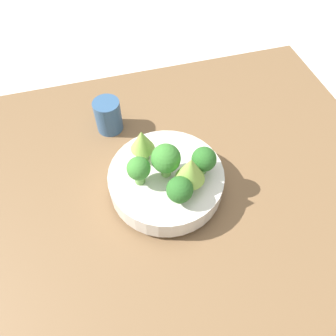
{
  "coord_description": "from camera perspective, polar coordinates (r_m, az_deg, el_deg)",
  "views": [
    {
      "loc": [
        -0.11,
        -0.45,
        0.72
      ],
      "look_at": [
        0.0,
        -0.03,
        0.13
      ],
      "focal_mm": 35.0,
      "sensor_mm": 36.0,
      "label": 1
    }
  ],
  "objects": [
    {
      "name": "cup",
      "position": [
        0.91,
        -10.37,
        8.94
      ],
      "size": [
        0.07,
        0.07,
        0.09
      ],
      "color": "#33567F",
      "rests_on": "table"
    },
    {
      "name": "table",
      "position": [
        0.84,
        -0.87,
        -2.72
      ],
      "size": [
        1.17,
        0.87,
        0.04
      ],
      "color": "brown",
      "rests_on": "ground_plane"
    },
    {
      "name": "broccoli_floret_front",
      "position": [
        0.68,
        2.05,
        -3.85
      ],
      "size": [
        0.06,
        0.06,
        0.07
      ],
      "color": "#6BA34C",
      "rests_on": "bowl"
    },
    {
      "name": "bowl",
      "position": [
        0.78,
        0.0,
        -2.1
      ],
      "size": [
        0.27,
        0.27,
        0.07
      ],
      "color": "silver",
      "rests_on": "table"
    },
    {
      "name": "broccoli_floret_center",
      "position": [
        0.71,
        0.0,
        1.65
      ],
      "size": [
        0.07,
        0.07,
        0.09
      ],
      "color": "#7AB256",
      "rests_on": "bowl"
    },
    {
      "name": "ground_plane",
      "position": [
        0.85,
        -0.86,
        -3.43
      ],
      "size": [
        6.0,
        6.0,
        0.0
      ],
      "primitive_type": "plane",
      "color": "silver"
    },
    {
      "name": "romanesco_piece_near",
      "position": [
        0.68,
        3.94,
        -0.35
      ],
      "size": [
        0.07,
        0.07,
        0.1
      ],
      "color": "#609347",
      "rests_on": "bowl"
    },
    {
      "name": "broccoli_floret_left",
      "position": [
        0.7,
        -5.12,
        -0.24
      ],
      "size": [
        0.05,
        0.05,
        0.08
      ],
      "color": "#6BA34C",
      "rests_on": "bowl"
    },
    {
      "name": "broccoli_floret_right",
      "position": [
        0.72,
        6.28,
        1.47
      ],
      "size": [
        0.06,
        0.06,
        0.07
      ],
      "color": "#6BA34C",
      "rests_on": "bowl"
    },
    {
      "name": "romanesco_piece_far",
      "position": [
        0.74,
        -4.51,
        4.54
      ],
      "size": [
        0.06,
        0.06,
        0.09
      ],
      "color": "#7AB256",
      "rests_on": "bowl"
    }
  ]
}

